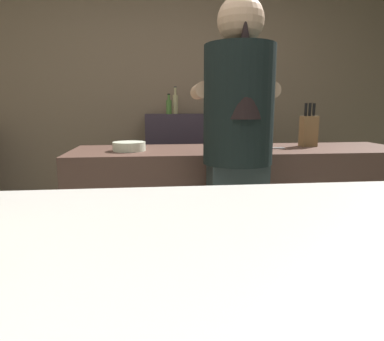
{
  "coord_description": "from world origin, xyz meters",
  "views": [
    {
      "loc": [
        -0.2,
        -1.31,
        1.18
      ],
      "look_at": [
        -0.14,
        -0.75,
        1.07
      ],
      "focal_mm": 31.68,
      "sensor_mm": 36.0,
      "label": 1
    }
  ],
  "objects": [
    {
      "name": "prep_counter",
      "position": [
        0.35,
        0.78,
        0.46
      ],
      "size": [
        2.1,
        0.6,
        0.93
      ],
      "primitive_type": "cube",
      "color": "brown",
      "rests_on": "ground"
    },
    {
      "name": "bottle_hot_sauce",
      "position": [
        -0.05,
        1.85,
        1.19
      ],
      "size": [
        0.05,
        0.05,
        0.18
      ],
      "color": "#538438",
      "rests_on": "back_shelf"
    },
    {
      "name": "wall_back",
      "position": [
        0.0,
        2.2,
        1.35
      ],
      "size": [
        5.2,
        0.1,
        2.7
      ],
      "primitive_type": "cube",
      "color": "#967A61",
      "rests_on": "ground"
    },
    {
      "name": "chefs_knife",
      "position": [
        0.49,
        0.73,
        0.93
      ],
      "size": [
        0.24,
        0.04,
        0.01
      ],
      "primitive_type": "cube",
      "rotation": [
        0.0,
        0.0,
        0.02
      ],
      "color": "silver",
      "rests_on": "prep_counter"
    },
    {
      "name": "knife_block",
      "position": [
        0.82,
        0.84,
        1.03
      ],
      "size": [
        0.1,
        0.08,
        0.28
      ],
      "color": "olive",
      "rests_on": "prep_counter"
    },
    {
      "name": "bartender",
      "position": [
        0.21,
        0.32,
        0.98
      ],
      "size": [
        0.43,
        0.52,
        1.69
      ],
      "rotation": [
        0.0,
        0.0,
        1.54
      ],
      "color": "#293131",
      "rests_on": "ground"
    },
    {
      "name": "back_shelf",
      "position": [
        0.14,
        1.92,
        0.56
      ],
      "size": [
        0.82,
        0.36,
        1.12
      ],
      "primitive_type": "cube",
      "color": "#3F323F",
      "rests_on": "ground"
    },
    {
      "name": "bottle_olive_oil",
      "position": [
        0.01,
        1.98,
        1.22
      ],
      "size": [
        0.05,
        0.05,
        0.25
      ],
      "color": "#D4C588",
      "rests_on": "back_shelf"
    },
    {
      "name": "mixing_bowl",
      "position": [
        -0.35,
        0.73,
        0.95
      ],
      "size": [
        0.19,
        0.19,
        0.05
      ],
      "primitive_type": "cylinder",
      "color": "beige",
      "rests_on": "prep_counter"
    }
  ]
}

